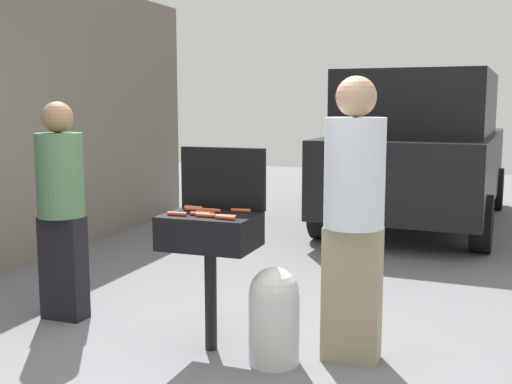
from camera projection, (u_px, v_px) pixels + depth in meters
The scene contains 18 objects.
ground_plane at pixel (209, 361), 4.05m from camera, with size 24.00×24.00×0.00m, color slate.
bbq_grill at pixel (210, 236), 4.14m from camera, with size 0.60×0.44×0.91m.
grill_lid_open at pixel (223, 178), 4.30m from camera, with size 0.60×0.05×0.42m, color black.
hot_dog_0 at pixel (177, 214), 4.07m from camera, with size 0.03×0.03×0.13m, color #C6593D.
hot_dog_1 at pixel (206, 213), 4.11m from camera, with size 0.03×0.03×0.13m, color #AD4228.
hot_dog_2 at pixel (206, 215), 4.01m from camera, with size 0.03×0.03×0.13m, color #B74C33.
hot_dog_3 at pixel (194, 207), 4.32m from camera, with size 0.03×0.03×0.13m, color #AD4228.
hot_dog_4 at pixel (226, 217), 3.97m from camera, with size 0.03×0.03×0.13m, color #AD4228.
hot_dog_5 at pixel (200, 214), 4.06m from camera, with size 0.03×0.03×0.13m, color #B74C33.
hot_dog_6 at pixel (211, 210), 4.20m from camera, with size 0.03×0.03×0.13m, color #B74C33.
hot_dog_7 at pixel (194, 209), 4.24m from camera, with size 0.03×0.03×0.13m, color #B74C33.
hot_dog_8 at pixel (225, 218), 3.94m from camera, with size 0.03×0.03×0.13m, color #C6593D.
hot_dog_9 at pixel (241, 211), 4.20m from camera, with size 0.03×0.03×0.13m, color #AD4228.
hot_dog_10 at pixel (194, 208), 4.28m from camera, with size 0.03×0.03×0.13m, color #C6593D.
propane_tank at pixel (274, 314), 3.99m from camera, with size 0.32×0.32×0.62m.
person_left at pixel (61, 203), 4.75m from camera, with size 0.34×0.34×1.64m.
person_right at pixel (354, 209), 3.96m from camera, with size 0.38×0.38×1.79m.
parked_minivan at pixel (421, 148), 8.57m from camera, with size 2.21×4.49×2.02m.
Camera 1 is at (1.61, -3.53, 1.63)m, focal length 44.77 mm.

